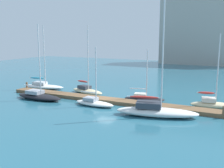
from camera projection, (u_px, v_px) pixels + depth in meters
name	position (u px, v px, depth m)	size (l,w,h in m)	color
ground_plane	(105.00, 102.00, 34.53)	(120.00, 120.00, 0.00)	#286075
dock_pier	(105.00, 100.00, 34.49)	(29.40, 2.00, 0.45)	brown
dock_piling_near_end	(27.00, 86.00, 41.48)	(0.28, 0.28, 1.31)	brown
dock_piling_far_end	(224.00, 112.00, 27.35)	(0.28, 0.28, 1.31)	brown
sailboat_0	(43.00, 85.00, 42.92)	(7.11, 3.19, 10.09)	white
sailboat_1	(39.00, 96.00, 35.69)	(7.10, 2.29, 9.89)	black
sailboat_2	(87.00, 90.00, 39.34)	(6.06, 3.22, 9.85)	beige
sailboat_3	(94.00, 102.00, 32.39)	(5.31, 1.92, 7.16)	white
sailboat_4	(144.00, 98.00, 34.63)	(5.48, 2.86, 6.79)	black
sailboat_5	(156.00, 110.00, 28.07)	(8.94, 4.34, 12.93)	white
sailboat_6	(212.00, 104.00, 31.23)	(5.42, 2.77, 8.66)	beige
mooring_buoy_orange	(208.00, 99.00, 34.67)	(0.64, 0.64, 0.64)	orange
harbor_building_distant	(205.00, 28.00, 78.43)	(25.27, 8.33, 21.59)	#ADA89E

